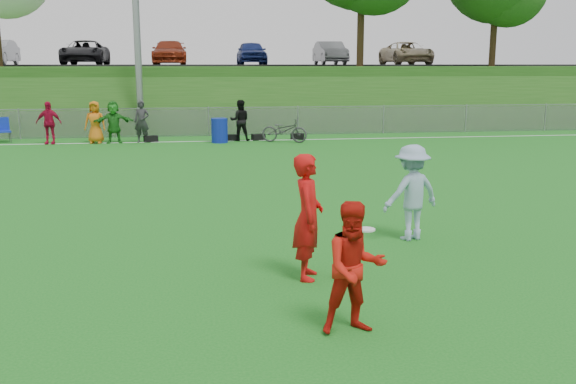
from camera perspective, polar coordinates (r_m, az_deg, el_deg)
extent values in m
plane|color=#15651A|center=(9.24, -3.98, -8.73)|extent=(120.00, 120.00, 0.00)
cube|color=white|center=(26.85, -6.93, 4.51)|extent=(60.00, 0.10, 0.01)
cube|color=gray|center=(28.78, -7.06, 6.15)|extent=(58.00, 0.02, 1.20)
cube|color=gray|center=(28.73, -7.10, 7.44)|extent=(58.00, 0.04, 0.04)
cube|color=#205117|center=(39.69, -7.48, 8.85)|extent=(120.00, 18.00, 3.00)
cube|color=black|center=(41.66, -7.58, 11.10)|extent=(120.00, 12.00, 0.10)
cylinder|color=black|center=(38.58, 17.96, 15.78)|extent=(0.36, 0.36, 7.00)
imported|color=black|center=(41.16, -17.59, 11.75)|extent=(2.39, 5.18, 1.44)
imported|color=maroon|center=(40.68, -10.47, 12.09)|extent=(2.02, 4.96, 1.44)
imported|color=navy|center=(40.82, -3.28, 12.25)|extent=(1.70, 4.23, 1.44)
imported|color=slate|center=(41.56, 3.76, 12.23)|extent=(1.52, 4.37, 1.44)
imported|color=tan|center=(42.88, 10.46, 12.04)|extent=(2.39, 5.18, 1.44)
imported|color=#B10C30|center=(27.37, -20.51, 5.78)|extent=(1.02, 0.48, 1.69)
imported|color=orange|center=(27.05, -16.78, 5.96)|extent=(0.87, 0.61, 1.69)
imported|color=#227B21|center=(26.95, -15.24, 6.02)|extent=(1.61, 0.63, 1.69)
imported|color=#29292B|center=(26.84, -12.87, 6.11)|extent=(0.67, 0.49, 1.69)
imported|color=black|center=(26.82, -4.29, 6.36)|extent=(0.86, 0.68, 1.69)
cube|color=black|center=(26.99, -12.09, 4.64)|extent=(0.61, 0.44, 0.26)
cube|color=black|center=(26.97, -5.07, 4.84)|extent=(0.57, 0.33, 0.26)
cube|color=black|center=(27.06, -2.65, 4.90)|extent=(0.61, 0.44, 0.26)
cube|color=black|center=(27.27, 0.84, 4.96)|extent=(0.61, 0.46, 0.26)
imported|color=red|center=(9.49, 1.79, -2.22)|extent=(0.58, 0.77, 1.88)
imported|color=red|center=(7.65, 5.97, -6.73)|extent=(0.82, 0.67, 1.60)
imported|color=#8FAAC6|center=(11.82, 10.92, -0.05)|extent=(1.27, 0.96, 1.74)
cylinder|color=white|center=(9.20, 6.97, -3.32)|extent=(0.26, 0.26, 0.02)
cylinder|color=#0D2096|center=(26.32, -6.11, 5.46)|extent=(0.85, 0.85, 0.99)
cube|color=#1026B1|center=(28.65, -23.99, 4.94)|extent=(0.73, 0.73, 0.06)
cube|color=#1026B1|center=(28.89, -24.10, 5.53)|extent=(0.54, 0.25, 0.56)
imported|color=#313134|center=(26.24, -0.32, 5.52)|extent=(2.00, 1.37, 1.00)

